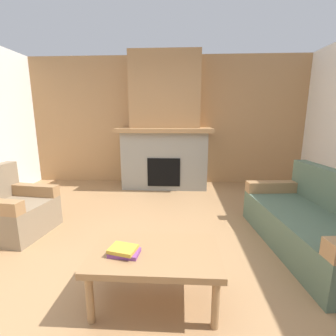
{
  "coord_description": "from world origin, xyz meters",
  "views": [
    {
      "loc": [
        0.33,
        -2.32,
        1.45
      ],
      "look_at": [
        0.14,
        1.19,
        0.69
      ],
      "focal_mm": 25.49,
      "sensor_mm": 36.0,
      "label": 1
    }
  ],
  "objects_px": {
    "fireplace": "(165,131)",
    "armchair": "(12,211)",
    "coffee_table": "(155,258)",
    "couch": "(315,224)"
  },
  "relations": [
    {
      "from": "couch",
      "to": "coffee_table",
      "type": "distance_m",
      "value": 1.9
    },
    {
      "from": "fireplace",
      "to": "coffee_table",
      "type": "height_order",
      "value": "fireplace"
    },
    {
      "from": "armchair",
      "to": "coffee_table",
      "type": "xyz_separation_m",
      "value": [
        1.92,
        -1.04,
        0.08
      ]
    },
    {
      "from": "couch",
      "to": "armchair",
      "type": "xyz_separation_m",
      "value": [
        -3.61,
        0.18,
        0.01
      ]
    },
    {
      "from": "coffee_table",
      "to": "fireplace",
      "type": "bearing_deg",
      "value": 92.45
    },
    {
      "from": "fireplace",
      "to": "couch",
      "type": "relative_size",
      "value": 1.44
    },
    {
      "from": "fireplace",
      "to": "couch",
      "type": "distance_m",
      "value": 3.15
    },
    {
      "from": "couch",
      "to": "coffee_table",
      "type": "height_order",
      "value": "couch"
    },
    {
      "from": "couch",
      "to": "coffee_table",
      "type": "bearing_deg",
      "value": -152.82
    },
    {
      "from": "fireplace",
      "to": "armchair",
      "type": "relative_size",
      "value": 3.18
    }
  ]
}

